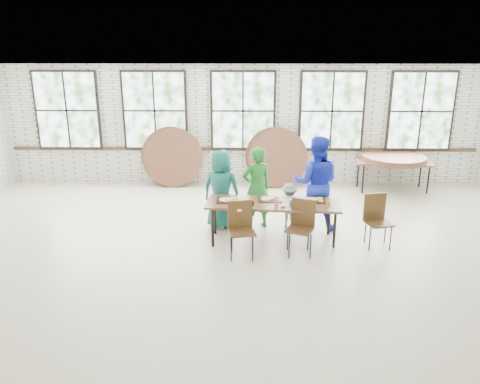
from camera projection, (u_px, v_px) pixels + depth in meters
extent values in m
plane|color=beige|center=(240.00, 258.00, 7.95)|extent=(12.00, 12.00, 0.00)
plane|color=white|center=(240.00, 77.00, 7.03)|extent=(12.00, 12.00, 0.00)
plane|color=silver|center=(243.00, 125.00, 11.77)|extent=(12.00, 0.00, 12.00)
plane|color=silver|center=(227.00, 348.00, 3.21)|extent=(12.00, 0.00, 12.00)
cube|color=#422819|center=(243.00, 149.00, 11.93)|extent=(11.80, 0.05, 0.08)
cube|color=black|center=(67.00, 110.00, 11.68)|extent=(1.62, 0.05, 1.97)
cube|color=white|center=(67.00, 110.00, 11.65)|extent=(1.50, 0.01, 1.85)
cube|color=black|center=(155.00, 110.00, 11.64)|extent=(1.62, 0.05, 1.97)
cube|color=white|center=(155.00, 111.00, 11.61)|extent=(1.50, 0.01, 1.85)
cube|color=black|center=(243.00, 111.00, 11.60)|extent=(1.62, 0.05, 1.97)
cube|color=white|center=(243.00, 111.00, 11.57)|extent=(1.50, 0.01, 1.85)
cube|color=black|center=(332.00, 111.00, 11.56)|extent=(1.62, 0.05, 1.97)
cube|color=white|center=(332.00, 111.00, 11.53)|extent=(1.50, 0.01, 1.85)
cube|color=black|center=(421.00, 111.00, 11.53)|extent=(1.62, 0.05, 1.97)
cube|color=white|center=(422.00, 111.00, 11.49)|extent=(1.50, 0.01, 1.85)
cube|color=brown|center=(273.00, 203.00, 8.44)|extent=(2.45, 0.98, 0.04)
cylinder|color=black|center=(213.00, 228.00, 8.29)|extent=(0.05, 0.05, 0.70)
cylinder|color=black|center=(215.00, 216.00, 8.86)|extent=(0.05, 0.05, 0.70)
cylinder|color=black|center=(335.00, 229.00, 8.25)|extent=(0.05, 0.05, 0.70)
cylinder|color=black|center=(329.00, 217.00, 8.82)|extent=(0.05, 0.05, 0.70)
cube|color=#4E341A|center=(242.00, 232.00, 7.87)|extent=(0.50, 0.48, 0.03)
cube|color=#4E341A|center=(240.00, 214.00, 7.97)|extent=(0.42, 0.12, 0.50)
cylinder|color=black|center=(231.00, 249.00, 7.78)|extent=(0.02, 0.02, 0.44)
cylinder|color=black|center=(232.00, 240.00, 8.10)|extent=(0.02, 0.02, 0.44)
cylinder|color=black|center=(253.00, 249.00, 7.77)|extent=(0.02, 0.02, 0.44)
cylinder|color=black|center=(253.00, 241.00, 8.10)|extent=(0.02, 0.02, 0.44)
cube|color=#4E341A|center=(299.00, 230.00, 7.96)|extent=(0.54, 0.53, 0.03)
cube|color=#4E341A|center=(303.00, 213.00, 8.05)|extent=(0.40, 0.20, 0.50)
cylinder|color=black|center=(289.00, 246.00, 7.87)|extent=(0.02, 0.02, 0.44)
cylinder|color=black|center=(288.00, 238.00, 8.19)|extent=(0.02, 0.02, 0.44)
cylinder|color=black|center=(311.00, 247.00, 7.86)|extent=(0.02, 0.02, 0.44)
cylinder|color=black|center=(308.00, 238.00, 8.19)|extent=(0.02, 0.02, 0.44)
cube|color=#4E341A|center=(379.00, 223.00, 8.25)|extent=(0.51, 0.49, 0.03)
cube|color=#4E341A|center=(375.00, 206.00, 8.35)|extent=(0.41, 0.14, 0.50)
cylinder|color=black|center=(370.00, 239.00, 8.16)|extent=(0.02, 0.02, 0.44)
cylinder|color=black|center=(365.00, 232.00, 8.49)|extent=(0.02, 0.02, 0.44)
cylinder|color=black|center=(391.00, 239.00, 8.16)|extent=(0.02, 0.02, 0.44)
cylinder|color=black|center=(385.00, 232.00, 8.48)|extent=(0.02, 0.02, 0.44)
imported|color=#1C6D6C|center=(221.00, 189.00, 9.06)|extent=(0.88, 0.71, 1.55)
imported|color=#207A28|center=(257.00, 188.00, 9.04)|extent=(0.70, 0.59, 1.62)
imported|color=#112136|center=(289.00, 206.00, 9.14)|extent=(0.59, 0.35, 0.90)
imported|color=#1C2EC4|center=(316.00, 183.00, 8.99)|extent=(1.00, 0.84, 1.83)
cube|color=brown|center=(394.00, 162.00, 11.38)|extent=(1.85, 0.89, 0.04)
cylinder|color=black|center=(363.00, 179.00, 11.25)|extent=(0.04, 0.04, 0.70)
cylinder|color=black|center=(358.00, 173.00, 11.77)|extent=(0.04, 0.04, 0.70)
cylinder|color=black|center=(428.00, 180.00, 11.22)|extent=(0.04, 0.04, 0.70)
cylinder|color=black|center=(420.00, 174.00, 11.74)|extent=(0.04, 0.04, 0.70)
cube|color=black|center=(229.00, 200.00, 8.52)|extent=(0.44, 0.33, 0.02)
cube|color=black|center=(270.00, 199.00, 8.58)|extent=(0.44, 0.33, 0.02)
cube|color=black|center=(314.00, 200.00, 8.51)|extent=(0.44, 0.33, 0.02)
cylinder|color=black|center=(251.00, 203.00, 8.24)|extent=(0.09, 0.09, 0.09)
cube|color=red|center=(276.00, 202.00, 8.31)|extent=(0.06, 0.06, 0.11)
cylinder|color=#1887B6|center=(291.00, 202.00, 8.30)|extent=(0.07, 0.07, 0.10)
cylinder|color=orange|center=(328.00, 203.00, 8.24)|extent=(0.07, 0.07, 0.11)
cylinder|color=white|center=(302.00, 203.00, 8.24)|extent=(0.17, 0.17, 0.10)
ellipsoid|color=white|center=(241.00, 205.00, 8.22)|extent=(0.11, 0.11, 0.05)
ellipsoid|color=white|center=(283.00, 205.00, 8.21)|extent=(0.11, 0.11, 0.05)
ellipsoid|color=white|center=(307.00, 202.00, 8.37)|extent=(0.11, 0.11, 0.05)
cylinder|color=brown|center=(394.00, 160.00, 11.37)|extent=(1.50, 1.50, 0.04)
cylinder|color=brown|center=(394.00, 158.00, 11.35)|extent=(1.50, 1.50, 0.04)
cylinder|color=brown|center=(394.00, 157.00, 11.34)|extent=(1.50, 1.50, 0.04)
cylinder|color=brown|center=(171.00, 157.00, 11.83)|extent=(1.50, 0.28, 1.49)
cylinder|color=brown|center=(173.00, 158.00, 11.73)|extent=(1.50, 0.37, 1.47)
cylinder|color=brown|center=(275.00, 157.00, 11.78)|extent=(1.50, 0.26, 1.49)
cylinder|color=brown|center=(278.00, 158.00, 11.69)|extent=(1.50, 0.39, 1.47)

